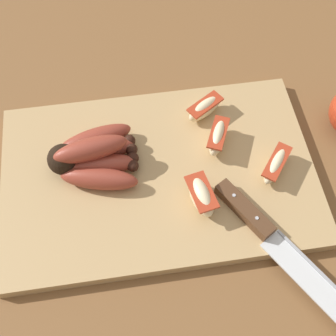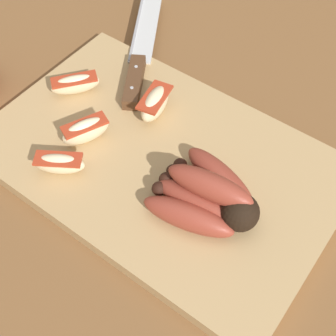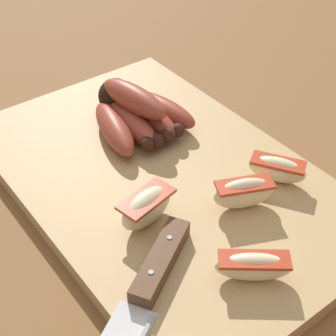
{
  "view_description": "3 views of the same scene",
  "coord_description": "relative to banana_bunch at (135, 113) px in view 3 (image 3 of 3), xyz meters",
  "views": [
    {
      "loc": [
        0.04,
        0.32,
        0.59
      ],
      "look_at": [
        -0.01,
        -0.0,
        0.04
      ],
      "focal_mm": 47.06,
      "sensor_mm": 36.0,
      "label": 1
    },
    {
      "loc": [
        0.24,
        -0.31,
        0.51
      ],
      "look_at": [
        0.03,
        -0.03,
        0.04
      ],
      "focal_mm": 50.52,
      "sensor_mm": 36.0,
      "label": 2
    },
    {
      "loc": [
        -0.36,
        0.26,
        0.41
      ],
      "look_at": [
        -0.01,
        -0.0,
        0.04
      ],
      "focal_mm": 55.98,
      "sensor_mm": 36.0,
      "label": 3
    }
  ],
  "objects": [
    {
      "name": "apple_wedge_far",
      "position": [
        -0.18,
        -0.07,
        -0.01
      ],
      "size": [
        0.07,
        0.05,
        0.03
      ],
      "color": "beige",
      "rests_on": "cutting_board"
    },
    {
      "name": "banana_bunch",
      "position": [
        0.0,
        0.0,
        0.0
      ],
      "size": [
        0.13,
        0.13,
        0.06
      ],
      "color": "black",
      "rests_on": "cutting_board"
    },
    {
      "name": "apple_wedge_near",
      "position": [
        -0.19,
        -0.01,
        -0.0
      ],
      "size": [
        0.05,
        0.07,
        0.04
      ],
      "color": "beige",
      "rests_on": "cutting_board"
    },
    {
      "name": "apple_wedge_extra",
      "position": [
        -0.26,
        0.05,
        -0.01
      ],
      "size": [
        0.06,
        0.07,
        0.03
      ],
      "color": "beige",
      "rests_on": "cutting_board"
    },
    {
      "name": "cutting_board",
      "position": [
        -0.09,
        0.03,
        -0.03
      ],
      "size": [
        0.47,
        0.3,
        0.02
      ],
      "primitive_type": "cube",
      "color": "tan",
      "rests_on": "ground_plane"
    },
    {
      "name": "chefs_knife",
      "position": [
        -0.23,
        0.15,
        -0.02
      ],
      "size": [
        0.17,
        0.25,
        0.02
      ],
      "color": "silver",
      "rests_on": "cutting_board"
    },
    {
      "name": "apple_wedge_middle",
      "position": [
        -0.15,
        0.08,
        -0.0
      ],
      "size": [
        0.04,
        0.07,
        0.04
      ],
      "color": "beige",
      "rests_on": "cutting_board"
    },
    {
      "name": "ground_plane",
      "position": [
        -0.1,
        0.03,
        -0.04
      ],
      "size": [
        6.0,
        6.0,
        0.0
      ],
      "primitive_type": "plane",
      "color": "brown"
    }
  ]
}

